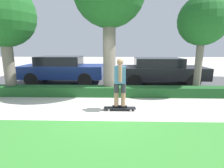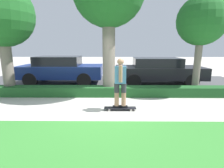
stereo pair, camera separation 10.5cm
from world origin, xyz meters
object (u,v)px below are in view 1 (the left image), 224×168
skateboard (120,108)px  skater_person (120,82)px  tree_near (3,16)px  parked_car_middle (159,70)px  parked_car_front (62,69)px  tree_far (203,22)px

skateboard → skater_person: skater_person is taller
tree_near → parked_car_middle: (6.94, 2.18, -2.47)m
skateboard → parked_car_front: bearing=126.9°
parked_car_front → parked_car_middle: bearing=-1.6°
skater_person → parked_car_front: size_ratio=0.36×
skateboard → tree_near: bearing=157.9°
skateboard → parked_car_middle: bearing=61.5°
skater_person → parked_car_front: bearing=126.9°
tree_near → parked_car_middle: bearing=17.4°
parked_car_front → parked_car_middle: parked_car_front is taller
skater_person → parked_car_front: skater_person is taller
skater_person → tree_far: size_ratio=0.39×
skater_person → tree_near: bearing=157.9°
tree_far → tree_near: bearing=-178.6°
tree_near → parked_car_front: tree_near is taller
parked_car_front → skater_person: bearing=-53.6°
tree_far → parked_car_middle: bearing=120.3°
skateboard → parked_car_front: size_ratio=0.23×
tree_far → parked_car_middle: (-1.16, 1.98, -2.25)m
skater_person → tree_far: tree_far is taller
skater_person → tree_near: (-4.72, 1.91, 2.31)m
skater_person → tree_near: 5.59m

